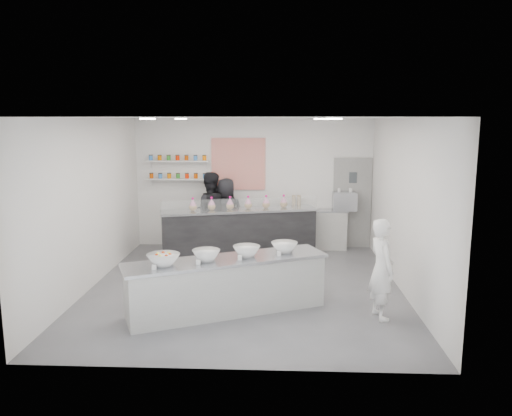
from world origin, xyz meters
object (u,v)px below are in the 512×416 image
Objects in this scene: back_bar at (239,233)px; staff_left at (210,212)px; espresso_machine at (345,201)px; woman_prep at (382,269)px; espresso_ledge at (320,229)px; staff_right at (226,215)px; prep_counter at (227,285)px.

back_bar is 0.88m from staff_left.
espresso_machine is 0.35× the size of woman_prep.
staff_left is (-2.51, -0.33, 0.45)m from espresso_ledge.
espresso_ledge is at bearing 178.75° from staff_left.
woman_prep reaches higher than espresso_machine.
staff_right is at bearing -174.52° from espresso_machine.
staff_left reaches higher than prep_counter.
back_bar is 1.86× the size of staff_left.
prep_counter is at bearing 72.74° from woman_prep.
woman_prep is 0.91× the size of staff_right.
back_bar is at bearing 142.52° from staff_left.
back_bar is (-0.06, 3.24, 0.09)m from prep_counter.
espresso_ledge is 0.86m from espresso_machine.
staff_right is (-0.33, 0.45, 0.32)m from back_bar.
espresso_machine is at bearing 2.12° from back_bar.
prep_counter is 3.25m from back_bar.
espresso_ledge is at bearing -169.43° from staff_right.
prep_counter is 4.33m from espresso_ledge.
staff_left reaches higher than woman_prep.
woman_prep is 4.87m from staff_left.
prep_counter is 2.06× the size of woman_prep.
staff_right reaches higher than back_bar.
espresso_ledge is (1.75, 3.96, 0.03)m from prep_counter.
staff_left is at bearing 136.61° from back_bar.
staff_right reaches higher than woman_prep.
woman_prep reaches higher than back_bar.
woman_prep is (2.34, -0.13, 0.34)m from prep_counter.
espresso_ledge is (1.82, 0.71, -0.07)m from back_bar.
back_bar is at bearing -158.57° from espresso_ledge.
espresso_machine reaches higher than espresso_ledge.
staff_left reaches higher than staff_right.
espresso_machine is (2.37, 0.71, 0.60)m from back_bar.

